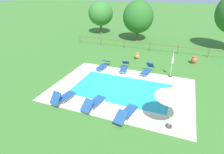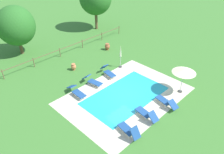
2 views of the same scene
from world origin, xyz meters
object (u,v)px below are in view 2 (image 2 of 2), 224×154
Objects in this scene: sun_lounger_north_far at (146,114)px; sun_lounger_north_end at (108,72)px; terracotta_urn_near_fence at (107,47)px; patio_umbrella_closed_row_west at (121,54)px; sun_lounger_south_end at (129,130)px; sun_lounger_south_near_corner at (77,92)px; patio_umbrella_open_foreground at (184,71)px; sun_lounger_north_near_steps at (93,81)px; tree_centre at (16,26)px; terracotta_urn_by_tree at (74,67)px; sun_lounger_north_mid at (166,101)px.

sun_lounger_north_far is 1.04× the size of sun_lounger_north_end.
terracotta_urn_near_fence is (5.94, 10.16, 0.03)m from sun_lounger_north_far.
sun_lounger_south_end is at bearing -133.45° from patio_umbrella_closed_row_west.
patio_umbrella_open_foreground reaches higher than sun_lounger_south_near_corner.
sun_lounger_south_end is at bearing -174.82° from sun_lounger_north_far.
patio_umbrella_closed_row_west reaches higher than sun_lounger_north_near_steps.
terracotta_urn_near_fence is at bearing 35.01° from sun_lounger_north_near_steps.
sun_lounger_north_far is at bearing -85.03° from tree_centre.
patio_umbrella_closed_row_west is (6.23, 6.57, 1.06)m from sun_lounger_south_end.
tree_centre is (0.73, 16.56, 2.82)m from sun_lounger_south_end.
terracotta_urn_by_tree is (-5.52, -0.87, -0.04)m from terracotta_urn_near_fence.
sun_lounger_north_end reaches higher than terracotta_urn_near_fence.
sun_lounger_north_mid is 4.38m from sun_lounger_south_end.
sun_lounger_north_far is at bearing -122.58° from patio_umbrella_closed_row_west.
tree_centre is (-6.05, 16.50, 1.14)m from patio_umbrella_open_foreground.
patio_umbrella_open_foreground is at bearing -69.87° from tree_centre.
terracotta_urn_near_fence is at bearing 51.98° from sun_lounger_south_end.
sun_lounger_north_mid is 3.14× the size of terracotta_urn_by_tree.
terracotta_urn_near_fence is 1.12× the size of terracotta_urn_by_tree.
sun_lounger_north_end is (2.13, 6.16, 0.01)m from sun_lounger_north_far.
sun_lounger_north_mid is 6.40m from sun_lounger_north_end.
sun_lounger_north_end is at bearing 70.93° from sun_lounger_north_far.
sun_lounger_south_end is 9.83m from terracotta_urn_by_tree.
terracotta_urn_by_tree is at bearing 83.76° from sun_lounger_north_near_steps.
sun_lounger_north_end is (2.06, 0.12, 0.01)m from sun_lounger_north_near_steps.
sun_lounger_south_end is at bearing -92.51° from tree_centre.
tree_centre reaches higher than sun_lounger_north_near_steps.
patio_umbrella_closed_row_west is (4.00, 0.33, 1.09)m from sun_lounger_north_near_steps.
sun_lounger_south_near_corner is at bearing -92.60° from tree_centre.
patio_umbrella_closed_row_west reaches higher than terracotta_urn_near_fence.
sun_lounger_north_far is 9.30m from terracotta_urn_by_tree.
sun_lounger_north_near_steps is 0.88× the size of patio_umbrella_closed_row_west.
sun_lounger_north_near_steps is 0.38× the size of tree_centre.
sun_lounger_south_end is (-4.28, -6.36, 0.01)m from sun_lounger_north_end.
sun_lounger_north_near_steps is 2.72× the size of terracotta_urn_near_fence.
patio_umbrella_open_foreground is (2.39, 0.10, 1.73)m from sun_lounger_north_mid.
terracotta_urn_near_fence is at bearing 59.67° from sun_lounger_north_far.
sun_lounger_north_near_steps is 7.87m from patio_umbrella_open_foreground.
tree_centre reaches higher than sun_lounger_south_near_corner.
patio_umbrella_closed_row_west is (-0.55, 6.51, -0.62)m from patio_umbrella_open_foreground.
sun_lounger_north_far is 0.89× the size of patio_umbrella_open_foreground.
sun_lounger_south_end is at bearing -123.95° from sun_lounger_north_end.
patio_umbrella_closed_row_west reaches higher than sun_lounger_north_far.
sun_lounger_north_near_steps reaches higher than terracotta_urn_near_fence.
sun_lounger_north_near_steps is 6.62m from sun_lounger_south_end.
sun_lounger_north_near_steps reaches higher than sun_lounger_north_mid.
tree_centre is at bearing 109.20° from sun_lounger_north_end.
sun_lounger_north_mid is 2.95m from patio_umbrella_open_foreground.
terracotta_urn_by_tree is at bearing 87.37° from sun_lounger_north_far.
tree_centre reaches higher than sun_lounger_north_mid.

